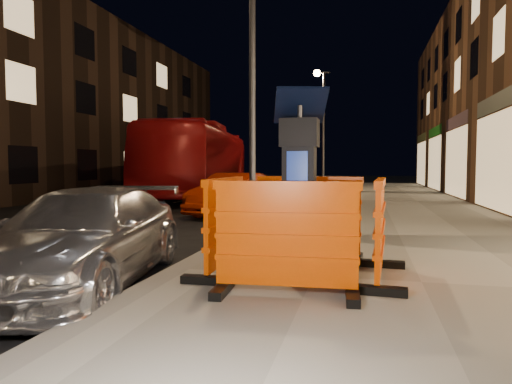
% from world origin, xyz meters
% --- Properties ---
extents(ground_plane, '(120.00, 120.00, 0.00)m').
position_xyz_m(ground_plane, '(0.00, 0.00, 0.00)').
color(ground_plane, black).
rests_on(ground_plane, ground).
extents(sidewalk, '(6.00, 60.00, 0.15)m').
position_xyz_m(sidewalk, '(3.00, 0.00, 0.07)').
color(sidewalk, gray).
rests_on(sidewalk, ground).
extents(kerb, '(0.30, 60.00, 0.15)m').
position_xyz_m(kerb, '(0.00, 0.00, 0.07)').
color(kerb, slate).
rests_on(kerb, ground).
extents(parking_kiosk, '(0.69, 0.69, 2.12)m').
position_xyz_m(parking_kiosk, '(1.58, 0.02, 1.21)').
color(parking_kiosk, black).
rests_on(parking_kiosk, sidewalk).
extents(barrier_front, '(1.55, 0.72, 1.18)m').
position_xyz_m(barrier_front, '(1.58, -0.93, 0.74)').
color(barrier_front, '#E34800').
rests_on(barrier_front, sidewalk).
extents(barrier_back, '(1.56, 0.74, 1.18)m').
position_xyz_m(barrier_back, '(1.58, 0.97, 0.74)').
color(barrier_back, '#E34800').
rests_on(barrier_back, sidewalk).
extents(barrier_kerbside, '(0.64, 1.53, 1.18)m').
position_xyz_m(barrier_kerbside, '(0.63, 0.02, 0.74)').
color(barrier_kerbside, '#E34800').
rests_on(barrier_kerbside, sidewalk).
extents(barrier_bldgside, '(0.71, 1.55, 1.18)m').
position_xyz_m(barrier_bldgside, '(2.53, 0.02, 0.74)').
color(barrier_bldgside, '#E34800').
rests_on(barrier_bldgside, sidewalk).
extents(car_silver, '(2.31, 4.32, 1.19)m').
position_xyz_m(car_silver, '(-1.07, -0.44, 0.00)').
color(car_silver, silver).
rests_on(car_silver, ground).
extents(car_red, '(1.91, 3.97, 1.25)m').
position_xyz_m(car_red, '(-1.48, 7.58, 0.00)').
color(car_red, '#991B02').
rests_on(car_red, ground).
extents(bus_doubledecker, '(4.43, 11.96, 3.25)m').
position_xyz_m(bus_doubledecker, '(-4.99, 14.19, 0.00)').
color(bus_doubledecker, maroon).
rests_on(bus_doubledecker, ground).
extents(street_lamp_mid, '(0.12, 0.12, 6.00)m').
position_xyz_m(street_lamp_mid, '(0.25, 3.00, 3.15)').
color(street_lamp_mid, '#3F3F44').
rests_on(street_lamp_mid, sidewalk).
extents(street_lamp_far, '(0.12, 0.12, 6.00)m').
position_xyz_m(street_lamp_far, '(0.25, 18.00, 3.15)').
color(street_lamp_far, '#3F3F44').
rests_on(street_lamp_far, sidewalk).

